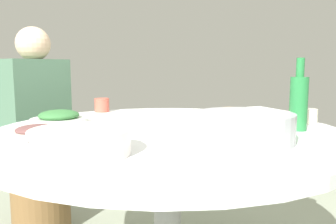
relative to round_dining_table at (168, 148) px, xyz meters
name	(u,v)px	position (x,y,z in m)	size (l,w,h in m)	color
round_dining_table	(168,148)	(0.00, 0.00, 0.00)	(1.36, 1.36, 0.73)	#99999E
rice_bowl	(244,126)	(-0.29, 0.16, 0.12)	(0.32, 0.32, 0.10)	#B2B5BA
soup_bowl	(80,142)	(0.15, 0.43, 0.11)	(0.28, 0.28, 0.07)	white
dish_greens	(59,118)	(0.49, -0.04, 0.10)	(0.24, 0.24, 0.06)	silver
dish_eggplant	(39,132)	(0.40, 0.24, 0.09)	(0.20, 0.20, 0.04)	silver
dish_tofu_braise	(232,113)	(-0.23, -0.39, 0.10)	(0.24, 0.24, 0.05)	silver
green_bottle	(299,101)	(-0.49, -0.09, 0.19)	(0.07, 0.07, 0.27)	#277A3D
tea_cup_near	(102,105)	(0.46, -0.42, 0.11)	(0.08, 0.08, 0.07)	#CA5443
tea_cup_far	(309,116)	(-0.56, -0.27, 0.11)	(0.07, 0.07, 0.06)	beige
stool_for_diner_left	(41,195)	(0.88, -0.45, -0.44)	(0.34, 0.34, 0.43)	brown
diner_left	(36,105)	(0.88, -0.45, 0.10)	(0.45, 0.44, 0.76)	#2D333D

